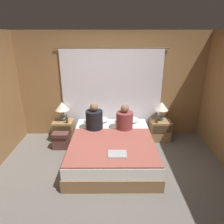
{
  "coord_description": "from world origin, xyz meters",
  "views": [
    {
      "loc": [
        -0.02,
        -2.94,
        2.39
      ],
      "look_at": [
        0.0,
        0.91,
        0.9
      ],
      "focal_mm": 32.0,
      "sensor_mm": 36.0,
      "label": 1
    }
  ],
  "objects": [
    {
      "name": "backpack_on_floor",
      "position": [
        -1.14,
        0.99,
        0.22
      ],
      "size": [
        0.36,
        0.22,
        0.38
      ],
      "color": "brown",
      "rests_on": "ground_plane"
    },
    {
      "name": "person_right_in_bed",
      "position": [
        0.27,
        1.03,
        0.68
      ],
      "size": [
        0.36,
        0.36,
        0.57
      ],
      "color": "brown",
      "rests_on": "bed"
    },
    {
      "name": "beer_bottle_on_left_stand",
      "position": [
        -1.04,
        1.28,
        0.57
      ],
      "size": [
        0.06,
        0.06,
        0.21
      ],
      "color": "#513819",
      "rests_on": "nightstand_left"
    },
    {
      "name": "lamp_left",
      "position": [
        -1.16,
        1.45,
        0.81
      ],
      "size": [
        0.32,
        0.32,
        0.45
      ],
      "color": "slate",
      "rests_on": "nightstand_left"
    },
    {
      "name": "pillow_left",
      "position": [
        -0.37,
        1.41,
        0.51
      ],
      "size": [
        0.57,
        0.34,
        0.12
      ],
      "color": "white",
      "rests_on": "bed"
    },
    {
      "name": "ground_plane",
      "position": [
        0.0,
        0.0,
        0.0
      ],
      "size": [
        16.0,
        16.0,
        0.0
      ],
      "primitive_type": "plane",
      "color": "#66605B"
    },
    {
      "name": "person_left_in_bed",
      "position": [
        -0.38,
        1.03,
        0.7
      ],
      "size": [
        0.37,
        0.37,
        0.6
      ],
      "color": "black",
      "rests_on": "bed"
    },
    {
      "name": "laptop_on_bed",
      "position": [
        0.08,
        -0.02,
        0.49
      ],
      "size": [
        0.32,
        0.24,
        0.02
      ],
      "color": "#9EA0A5",
      "rests_on": "blanket_on_bed"
    },
    {
      "name": "beer_bottle_on_right_stand",
      "position": [
        1.04,
        1.28,
        0.57
      ],
      "size": [
        0.07,
        0.07,
        0.21
      ],
      "color": "#513819",
      "rests_on": "nightstand_right"
    },
    {
      "name": "pillow_right",
      "position": [
        0.37,
        1.41,
        0.51
      ],
      "size": [
        0.57,
        0.34,
        0.12
      ],
      "color": "white",
      "rests_on": "bed"
    },
    {
      "name": "curtain_panel",
      "position": [
        0.0,
        1.67,
        1.07
      ],
      "size": [
        2.56,
        0.02,
        2.14
      ],
      "color": "silver",
      "rests_on": "ground_plane"
    },
    {
      "name": "wall_back",
      "position": [
        0.0,
        1.73,
        1.25
      ],
      "size": [
        4.51,
        0.06,
        2.5
      ],
      "color": "olive",
      "rests_on": "ground_plane"
    },
    {
      "name": "nightstand_right",
      "position": [
        1.16,
        1.4,
        0.25
      ],
      "size": [
        0.47,
        0.39,
        0.49
      ],
      "color": "#937047",
      "rests_on": "ground_plane"
    },
    {
      "name": "blanket_on_bed",
      "position": [
        0.0,
        0.3,
        0.47
      ],
      "size": [
        1.61,
        1.37,
        0.03
      ],
      "color": "#994C42",
      "rests_on": "bed"
    },
    {
      "name": "nightstand_left",
      "position": [
        -1.16,
        1.4,
        0.25
      ],
      "size": [
        0.47,
        0.39,
        0.49
      ],
      "color": "#937047",
      "rests_on": "ground_plane"
    },
    {
      "name": "bed",
      "position": [
        0.0,
        0.6,
        0.22
      ],
      "size": [
        1.67,
        2.03,
        0.45
      ],
      "color": "olive",
      "rests_on": "ground_plane"
    },
    {
      "name": "lamp_right",
      "position": [
        1.16,
        1.45,
        0.81
      ],
      "size": [
        0.32,
        0.32,
        0.45
      ],
      "color": "slate",
      "rests_on": "nightstand_right"
    }
  ]
}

